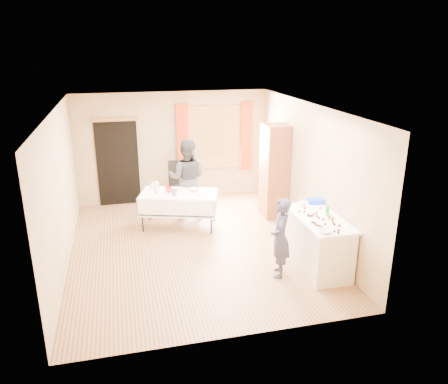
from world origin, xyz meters
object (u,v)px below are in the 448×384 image
object	(u,v)px
counter	(318,242)
woman	(187,178)
cabinet	(274,171)
girl	(280,238)
chair	(180,194)
party_table	(179,206)

from	to	relation	value
counter	woman	distance (m)	3.39
cabinet	woman	distance (m)	1.90
girl	woman	distance (m)	3.16
counter	chair	xyz separation A→B (m)	(-1.84, 3.41, -0.13)
chair	woman	distance (m)	0.76
chair	woman	size ratio (longest dim) A/B	0.63
cabinet	chair	bearing A→B (deg)	153.58
girl	woman	xyz separation A→B (m)	(-1.03, 2.98, 0.19)
counter	party_table	size ratio (longest dim) A/B	0.86
counter	girl	bearing A→B (deg)	-171.44
girl	woman	size ratio (longest dim) A/B	0.77
party_table	chair	xyz separation A→B (m)	(0.18, 1.13, -0.12)
cabinet	girl	xyz separation A→B (m)	(-0.82, -2.56, -0.35)
chair	woman	bearing A→B (deg)	-82.72
chair	girl	distance (m)	3.71
party_table	chair	distance (m)	1.15
cabinet	party_table	bearing A→B (deg)	-175.48
cabinet	woman	bearing A→B (deg)	166.97
counter	party_table	distance (m)	3.05
woman	girl	bearing A→B (deg)	127.75
counter	chair	distance (m)	3.88
cabinet	counter	world-z (taller)	cabinet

